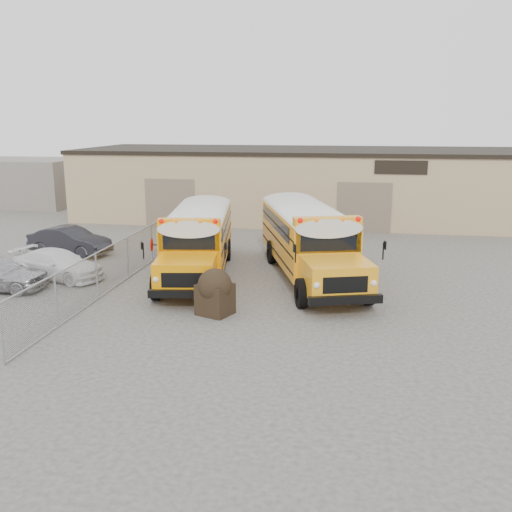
% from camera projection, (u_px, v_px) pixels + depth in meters
% --- Properties ---
extents(ground, '(120.00, 120.00, 0.00)m').
position_uv_depth(ground, '(255.00, 308.00, 20.47)').
color(ground, '#474541').
rests_on(ground, ground).
extents(warehouse, '(30.20, 10.20, 4.67)m').
position_uv_depth(warehouse, '(304.00, 183.00, 39.08)').
color(warehouse, tan).
rests_on(warehouse, ground).
extents(chainlink_fence, '(0.07, 18.07, 1.81)m').
position_uv_depth(chainlink_fence, '(128.00, 258.00, 24.11)').
color(chainlink_fence, '#979AA0').
rests_on(chainlink_fence, ground).
extents(distant_building_left, '(8.00, 6.00, 3.60)m').
position_uv_depth(distant_building_left, '(26.00, 182.00, 44.71)').
color(distant_building_left, slate).
rests_on(distant_building_left, ground).
extents(school_bus_left, '(3.97, 10.23, 2.92)m').
position_uv_depth(school_bus_left, '(210.00, 212.00, 30.92)').
color(school_bus_left, '#FF9703').
rests_on(school_bus_left, ground).
extents(school_bus_right, '(5.61, 10.89, 3.11)m').
position_uv_depth(school_bus_right, '(282.00, 211.00, 30.71)').
color(school_bus_right, '#FFA418').
rests_on(school_bus_right, ground).
extents(tarp_bundle, '(1.38, 1.32, 1.63)m').
position_uv_depth(tarp_bundle, '(215.00, 291.00, 19.66)').
color(tarp_bundle, black).
rests_on(tarp_bundle, ground).
extents(car_white, '(4.52, 2.78, 1.22)m').
position_uv_depth(car_white, '(58.00, 264.00, 24.16)').
color(car_white, white).
rests_on(car_white, ground).
extents(car_dark, '(4.41, 2.25, 1.39)m').
position_uv_depth(car_dark, '(70.00, 241.00, 28.49)').
color(car_dark, black).
rests_on(car_dark, ground).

